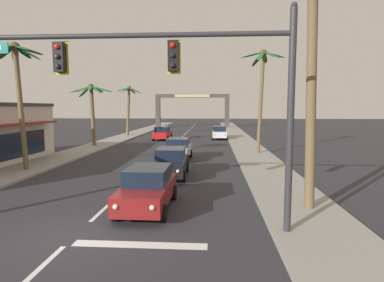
{
  "coord_description": "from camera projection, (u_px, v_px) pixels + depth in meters",
  "views": [
    {
      "loc": [
        4.34,
        -9.51,
        4.03
      ],
      "look_at": [
        3.17,
        8.0,
        2.2
      ],
      "focal_mm": 29.78,
      "sensor_mm": 36.0,
      "label": 1
    }
  ],
  "objects": [
    {
      "name": "town_gateway_arch",
      "position": [
        192.0,
        106.0,
        65.48
      ],
      "size": [
        15.19,
        0.9,
        6.83
      ],
      "color": "#423D38",
      "rests_on": "ground"
    },
    {
      "name": "traffic_signal_mast",
      "position": [
        178.0,
        76.0,
        9.85
      ],
      "size": [
        11.11,
        0.41,
        7.16
      ],
      "color": "#2D2D33",
      "rests_on": "ground"
    },
    {
      "name": "palm_left_second",
      "position": [
        18.0,
        76.0,
        19.67
      ],
      "size": [
        2.99,
        3.23,
        8.06
      ],
      "color": "brown",
      "rests_on": "ground"
    },
    {
      "name": "palm_right_nearest",
      "position": [
        312.0,
        41.0,
        11.85
      ],
      "size": [
        3.29,
        3.48,
        9.34
      ],
      "color": "brown",
      "rests_on": "ground"
    },
    {
      "name": "sedan_parked_nearest_kerb",
      "position": [
        219.0,
        132.0,
        41.19
      ],
      "size": [
        1.96,
        4.46,
        1.68
      ],
      "color": "silver",
      "rests_on": "ground"
    },
    {
      "name": "palm_right_second",
      "position": [
        262.0,
        79.0,
        27.17
      ],
      "size": [
        3.84,
        3.53,
        8.97
      ],
      "color": "brown",
      "rests_on": "ground"
    },
    {
      "name": "sidewalk_right",
      "position": [
        250.0,
        151.0,
        29.47
      ],
      "size": [
        3.2,
        110.0,
        0.14
      ],
      "primitive_type": "cube",
      "color": "gray",
      "rests_on": "ground"
    },
    {
      "name": "sedan_fifth_in_queue",
      "position": [
        178.0,
        149.0,
        24.7
      ],
      "size": [
        2.0,
        4.47,
        1.68
      ],
      "color": "silver",
      "rests_on": "ground"
    },
    {
      "name": "sedan_oncoming_far",
      "position": [
        163.0,
        133.0,
        40.17
      ],
      "size": [
        2.06,
        4.5,
        1.68
      ],
      "color": "red",
      "rests_on": "ground"
    },
    {
      "name": "palm_left_third",
      "position": [
        92.0,
        101.0,
        32.6
      ],
      "size": [
        4.08,
        4.29,
        6.5
      ],
      "color": "brown",
      "rests_on": "ground"
    },
    {
      "name": "lane_markings",
      "position": [
        171.0,
        152.0,
        29.34
      ],
      "size": [
        4.28,
        86.73,
        0.01
      ],
      "color": "silver",
      "rests_on": "ground"
    },
    {
      "name": "ground_plane",
      "position": [
        76.0,
        235.0,
        10.14
      ],
      "size": [
        220.0,
        220.0,
        0.0
      ],
      "primitive_type": "plane",
      "color": "#2D2D33"
    },
    {
      "name": "palm_left_farthest",
      "position": [
        129.0,
        102.0,
        45.37
      ],
      "size": [
        3.55,
        3.3,
        7.16
      ],
      "color": "brown",
      "rests_on": "ground"
    },
    {
      "name": "sidewalk_left",
      "position": [
        86.0,
        149.0,
        30.5
      ],
      "size": [
        3.2,
        110.0,
        0.14
      ],
      "primitive_type": "cube",
      "color": "gray",
      "rests_on": "ground"
    },
    {
      "name": "sedan_lead_at_stop_bar",
      "position": [
        148.0,
        188.0,
        12.69
      ],
      "size": [
        1.97,
        4.46,
        1.68
      ],
      "color": "maroon",
      "rests_on": "ground"
    },
    {
      "name": "sedan_third_in_queue",
      "position": [
        171.0,
        162.0,
        18.68
      ],
      "size": [
        2.02,
        4.48,
        1.68
      ],
      "color": "black",
      "rests_on": "ground"
    }
  ]
}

